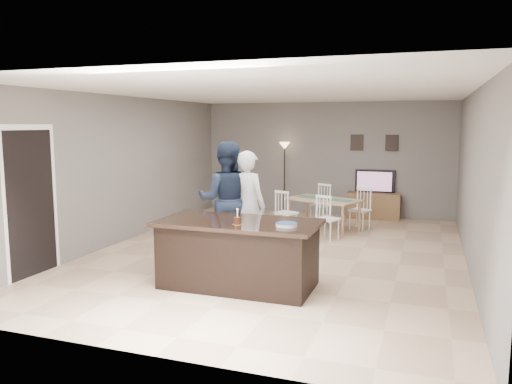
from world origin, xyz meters
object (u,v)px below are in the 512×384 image
(woman, at_px, (248,205))
(kitchen_island, at_px, (239,253))
(birthday_cake, at_px, (237,221))
(television, at_px, (375,181))
(man, at_px, (226,200))
(dining_table, at_px, (324,204))
(tv_console, at_px, (374,206))
(plate_stack, at_px, (286,225))
(floor_lamp, at_px, (284,158))

(woman, bearing_deg, kitchen_island, 122.53)
(birthday_cake, bearing_deg, television, 79.16)
(kitchen_island, relative_size, man, 1.13)
(birthday_cake, distance_m, dining_table, 4.12)
(man, bearing_deg, kitchen_island, 100.97)
(dining_table, bearing_deg, tv_console, 85.32)
(kitchen_island, height_order, birthday_cake, birthday_cake)
(woman, height_order, plate_stack, woman)
(birthday_cake, bearing_deg, floor_lamp, 100.10)
(tv_console, height_order, dining_table, dining_table)
(dining_table, bearing_deg, woman, -85.11)
(woman, distance_m, man, 0.39)
(woman, height_order, floor_lamp, woman)
(dining_table, bearing_deg, kitchen_island, -74.43)
(tv_console, height_order, man, man)
(television, xyz_separation_m, woman, (-1.56, -4.29, 0.02))
(tv_console, distance_m, television, 0.57)
(television, bearing_deg, birthday_cake, 79.16)
(dining_table, bearing_deg, plate_stack, -64.19)
(tv_console, height_order, plate_stack, plate_stack)
(woman, xyz_separation_m, floor_lamp, (-0.60, 4.24, 0.47))
(kitchen_island, height_order, floor_lamp, floor_lamp)
(tv_console, bearing_deg, man, -114.71)
(television, xyz_separation_m, dining_table, (-0.82, -1.78, -0.31))
(woman, bearing_deg, birthday_cake, 123.05)
(tv_console, height_order, woman, woman)
(woman, height_order, man, man)
(man, relative_size, floor_lamp, 1.09)
(birthday_cake, bearing_deg, tv_console, 79.03)
(plate_stack, relative_size, dining_table, 0.14)
(kitchen_island, relative_size, television, 2.35)
(birthday_cake, distance_m, floor_lamp, 5.93)
(kitchen_island, height_order, man, man)
(woman, distance_m, floor_lamp, 4.31)
(kitchen_island, distance_m, floor_lamp, 5.74)
(tv_console, height_order, television, television)
(television, xyz_separation_m, man, (-1.94, -4.29, 0.09))
(man, distance_m, plate_stack, 2.07)
(kitchen_island, relative_size, woman, 1.22)
(television, distance_m, floor_lamp, 2.22)
(television, height_order, floor_lamp, floor_lamp)
(dining_table, bearing_deg, man, -92.85)
(woman, relative_size, man, 0.93)
(woman, relative_size, birthday_cake, 8.53)
(tv_console, xyz_separation_m, birthday_cake, (-1.12, -5.80, 0.65))
(tv_console, relative_size, dining_table, 0.61)
(plate_stack, distance_m, dining_table, 4.03)
(man, height_order, birthday_cake, man)
(man, bearing_deg, tv_console, -132.53)
(birthday_cake, bearing_deg, woman, 105.31)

